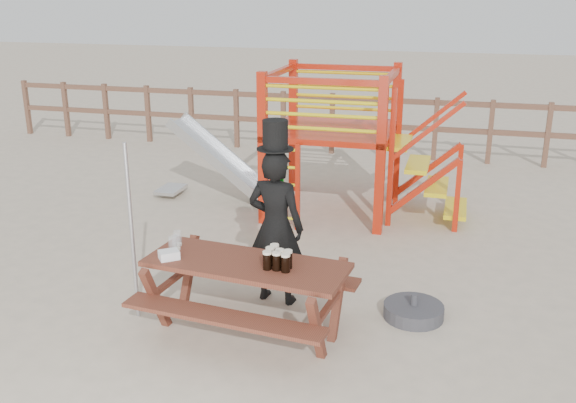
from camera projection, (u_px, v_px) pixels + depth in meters
name	position (u px, v px, depth m)	size (l,w,h in m)	color
ground	(237.00, 322.00, 6.31)	(60.00, 60.00, 0.00)	#C2B097
back_fence	(357.00, 118.00, 12.49)	(15.09, 0.09, 1.20)	brown
playground_fort	(327.00, 139.00, 9.22)	(4.71, 1.84, 2.10)	#B8210C
picnic_table	(247.00, 289.00, 5.99)	(2.00, 1.47, 0.73)	brown
man_with_hat	(276.00, 223.00, 6.51)	(0.64, 0.46, 1.92)	black
metal_pole	(132.00, 233.00, 6.17)	(0.04, 0.04, 1.78)	#B2B2B7
parasol_base	(413.00, 311.00, 6.38)	(0.60, 0.60, 0.25)	#38383D
paper_bag	(169.00, 255.00, 5.96)	(0.18, 0.14, 0.08)	white
stout_pints	(277.00, 259.00, 5.76)	(0.26, 0.27, 0.17)	black
empty_glasses	(176.00, 242.00, 6.18)	(0.12, 0.24, 0.15)	silver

